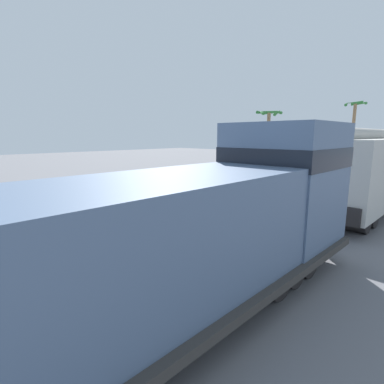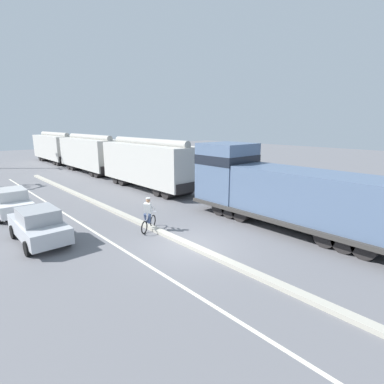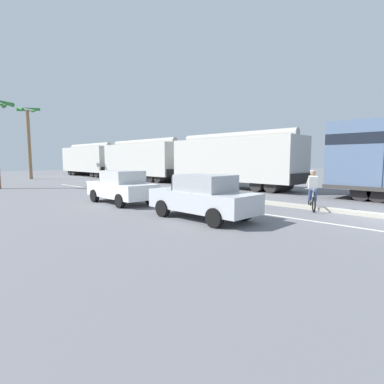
{
  "view_description": "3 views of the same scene",
  "coord_description": "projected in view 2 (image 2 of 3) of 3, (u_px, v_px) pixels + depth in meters",
  "views": [
    {
      "loc": [
        9.7,
        -5.46,
        3.85
      ],
      "look_at": [
        -0.03,
        4.4,
        1.23
      ],
      "focal_mm": 28.0,
      "sensor_mm": 36.0,
      "label": 1
    },
    {
      "loc": [
        -8.21,
        -9.45,
        5.37
      ],
      "look_at": [
        1.92,
        1.92,
        1.86
      ],
      "focal_mm": 28.0,
      "sensor_mm": 36.0,
      "label": 2
    },
    {
      "loc": [
        -12.77,
        -2.45,
        2.18
      ],
      "look_at": [
        -3.57,
        6.74,
        0.75
      ],
      "focal_mm": 28.0,
      "sensor_mm": 36.0,
      "label": 3
    }
  ],
  "objects": [
    {
      "name": "lane_stripe",
      "position": [
        83.0,
        225.0,
        16.21
      ],
      "size": [
        0.14,
        36.0,
        0.01
      ],
      "primitive_type": "cube",
      "color": "silver",
      "rests_on": "ground"
    },
    {
      "name": "parked_car_white",
      "position": [
        12.0,
        202.0,
        17.7
      ],
      "size": [
        1.97,
        4.27,
        1.62
      ],
      "color": "silver",
      "rests_on": "ground"
    },
    {
      "name": "locomotive",
      "position": [
        277.0,
        192.0,
        15.9
      ],
      "size": [
        3.1,
        11.61,
        4.2
      ],
      "color": "slate",
      "rests_on": "ground"
    },
    {
      "name": "cyclist",
      "position": [
        148.0,
        215.0,
        15.16
      ],
      "size": [
        1.48,
        0.96,
        1.71
      ],
      "color": "black",
      "rests_on": "ground"
    },
    {
      "name": "parked_car_silver",
      "position": [
        38.0,
        225.0,
        13.7
      ],
      "size": [
        1.85,
        4.21,
        1.62
      ],
      "color": "#B7BABF",
      "rests_on": "ground"
    },
    {
      "name": "hopper_car_middle",
      "position": [
        90.0,
        154.0,
        33.13
      ],
      "size": [
        2.9,
        10.6,
        4.18
      ],
      "color": "#BAB7B0",
      "rests_on": "ground"
    },
    {
      "name": "ground_plane",
      "position": [
        188.0,
        246.0,
        13.4
      ],
      "size": [
        120.0,
        120.0,
        0.0
      ],
      "primitive_type": "plane",
      "color": "slate"
    },
    {
      "name": "median_curb",
      "position": [
        122.0,
        214.0,
        17.75
      ],
      "size": [
        0.36,
        36.0,
        0.16
      ],
      "primitive_type": "cube",
      "color": "#B2AD9E",
      "rests_on": "ground"
    },
    {
      "name": "hopper_car_trailing",
      "position": [
        55.0,
        147.0,
        41.57
      ],
      "size": [
        2.9,
        10.6,
        4.18
      ],
      "color": "#BAB7B0",
      "rests_on": "ground"
    },
    {
      "name": "hopper_car_lead",
      "position": [
        149.0,
        164.0,
        24.69
      ],
      "size": [
        2.9,
        10.6,
        4.18
      ],
      "color": "#BBB8B1",
      "rests_on": "ground"
    }
  ]
}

